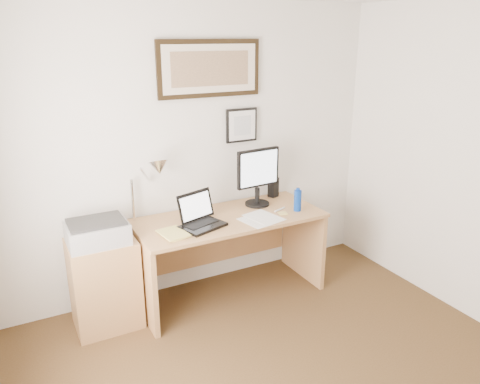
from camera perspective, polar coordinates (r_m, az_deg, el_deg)
wall_back at (r=4.09m, az=-5.58°, el=4.87°), size 3.50×0.02×2.50m
side_cabinet at (r=3.88m, az=-16.15°, el=-10.68°), size 0.50×0.40×0.73m
water_bottle at (r=4.11m, az=7.04°, el=-1.04°), size 0.07×0.07×0.19m
bottle_cap at (r=4.08m, az=7.09°, el=0.33°), size 0.03×0.03×0.02m
speaker at (r=4.44m, az=4.08°, el=0.59°), size 0.10×0.10×0.19m
paper_sheet_a at (r=3.88m, az=1.94°, el=-3.56°), size 0.25×0.32×0.00m
paper_sheet_b at (r=3.96m, az=2.93°, el=-3.10°), size 0.29×0.36×0.00m
sticky_pad at (r=4.05m, az=5.25°, el=-2.61°), size 0.09×0.09×0.01m
marker_pen at (r=4.13m, az=4.88°, el=-2.13°), size 0.14×0.06×0.02m
book at (r=3.62m, az=-9.44°, el=-5.38°), size 0.22×0.27×0.02m
desk at (r=4.14m, az=-1.82°, el=-5.65°), size 1.60×0.70×0.75m
laptop at (r=3.79m, az=-4.88°, el=-3.25°), size 0.40×0.39×0.26m
lcd_monitor at (r=4.15m, az=2.21°, el=2.17°), size 0.42×0.22×0.52m
printer at (r=3.66m, az=-17.02°, el=-4.68°), size 0.44×0.34×0.18m
desk_lamp at (r=3.80m, az=-10.16°, el=2.61°), size 0.29×0.27×0.53m
picture_large at (r=4.01m, az=-3.70°, el=14.79°), size 0.92×0.04×0.47m
picture_small at (r=4.21m, az=0.20°, el=8.14°), size 0.30×0.03×0.30m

